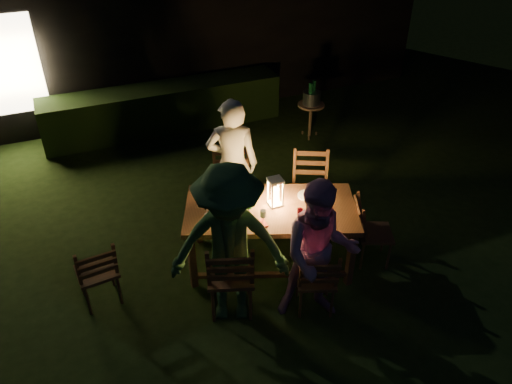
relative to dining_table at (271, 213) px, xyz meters
name	(u,v)px	position (x,y,z in m)	size (l,w,h in m)	color
garden_envelope	(153,6)	(0.20, 6.44, 0.85)	(40.00, 40.00, 3.20)	black
dining_table	(271,213)	(0.00, 0.00, 0.00)	(2.17, 1.61, 0.81)	#53341B
chair_near_left	(231,287)	(-0.70, -0.56, -0.41)	(0.62, 0.64, 1.07)	#53341B
chair_near_right	(315,289)	(0.14, -0.88, -0.45)	(0.54, 0.56, 0.92)	#53341B
chair_far_left	(233,203)	(-0.14, 0.88, -0.41)	(0.60, 0.63, 1.08)	#53341B
chair_far_right	(309,203)	(0.79, 0.52, -0.42)	(0.64, 0.65, 1.05)	#53341B
chair_end	(372,242)	(1.15, -0.45, -0.45)	(0.56, 0.55, 0.92)	#53341B
chair_spare	(100,282)	(-1.99, 0.11, -0.45)	(0.46, 0.48, 0.93)	#53341B
person_house_side	(232,165)	(-0.12, 0.93, 0.16)	(0.65, 0.43, 1.79)	beige
person_opp_right	(319,253)	(0.12, -0.93, 0.10)	(0.80, 0.63, 1.66)	#B27AA6
person_opp_left	(229,247)	(-0.72, -0.60, 0.19)	(1.20, 0.69, 1.85)	#305D2E
lantern	(275,193)	(0.06, 0.03, 0.24)	(0.16, 0.16, 0.35)	white
plate_far_left	(223,197)	(-0.43, 0.40, 0.09)	(0.25, 0.25, 0.01)	white
plate_near_left	(222,219)	(-0.59, 0.00, 0.09)	(0.25, 0.25, 0.01)	white
plate_far_right	(308,195)	(0.50, 0.04, 0.09)	(0.25, 0.25, 0.01)	white
plate_near_right	(312,218)	(0.34, -0.37, 0.09)	(0.25, 0.25, 0.01)	white
wineglass_a	(244,188)	(-0.18, 0.37, 0.17)	(0.06, 0.06, 0.18)	#59070F
wineglass_b	(207,208)	(-0.71, 0.15, 0.17)	(0.06, 0.06, 0.18)	#59070F
wineglass_c	(300,216)	(0.18, -0.37, 0.17)	(0.06, 0.06, 0.18)	#59070F
wineglass_d	(323,192)	(0.64, -0.06, 0.17)	(0.06, 0.06, 0.18)	#59070F
wineglass_e	(263,217)	(-0.20, -0.24, 0.17)	(0.06, 0.06, 0.18)	silver
bottle_table	(249,198)	(-0.23, 0.09, 0.22)	(0.07, 0.07, 0.28)	#0F471E
napkin_left	(258,224)	(-0.26, -0.24, 0.09)	(0.18, 0.14, 0.01)	red
napkin_right	(322,222)	(0.40, -0.48, 0.09)	(0.18, 0.14, 0.01)	red
phone	(215,224)	(-0.69, -0.05, 0.08)	(0.14, 0.07, 0.01)	black
side_table	(311,108)	(1.98, 2.75, -0.19)	(0.46, 0.46, 0.62)	brown
ice_bucket	(312,98)	(1.98, 2.75, 0.00)	(0.30, 0.30, 0.22)	#A5A8AD
bottle_bucket_a	(310,96)	(1.93, 2.71, 0.05)	(0.07, 0.07, 0.32)	#0F471E
bottle_bucket_b	(313,94)	(2.03, 2.79, 0.05)	(0.07, 0.07, 0.32)	#0F471E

